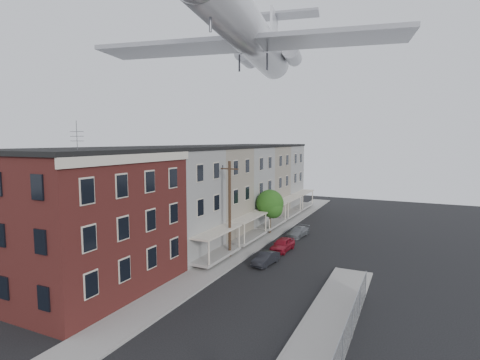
% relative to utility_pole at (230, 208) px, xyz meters
% --- Properties ---
extents(sidewalk_left, '(3.00, 62.00, 0.12)m').
position_rel_utility_pole_xyz_m(sidewalk_left, '(0.10, 6.00, -4.61)').
color(sidewalk_left, gray).
rests_on(sidewalk_left, ground).
extents(sidewalk_right, '(3.00, 26.00, 0.12)m').
position_rel_utility_pole_xyz_m(sidewalk_right, '(11.10, -12.00, -4.61)').
color(sidewalk_right, gray).
rests_on(sidewalk_right, ground).
extents(curb_left, '(0.15, 62.00, 0.14)m').
position_rel_utility_pole_xyz_m(curb_left, '(1.55, 6.00, -4.60)').
color(curb_left, gray).
rests_on(curb_left, ground).
extents(curb_right, '(0.15, 26.00, 0.14)m').
position_rel_utility_pole_xyz_m(curb_right, '(9.65, -12.00, -4.60)').
color(curb_right, gray).
rests_on(curb_right, ground).
extents(corner_building, '(10.31, 12.30, 12.15)m').
position_rel_utility_pole_xyz_m(corner_building, '(-6.40, -11.00, 0.49)').
color(corner_building, '#3C1513').
rests_on(corner_building, ground).
extents(row_house_a, '(11.98, 7.00, 10.30)m').
position_rel_utility_pole_xyz_m(row_house_a, '(-6.36, -1.50, 0.45)').
color(row_house_a, slate).
rests_on(row_house_a, ground).
extents(row_house_b, '(11.98, 7.00, 10.30)m').
position_rel_utility_pole_xyz_m(row_house_b, '(-6.36, 5.50, 0.45)').
color(row_house_b, gray).
rests_on(row_house_b, ground).
extents(row_house_c, '(11.98, 7.00, 10.30)m').
position_rel_utility_pole_xyz_m(row_house_c, '(-6.36, 12.50, 0.45)').
color(row_house_c, slate).
rests_on(row_house_c, ground).
extents(row_house_d, '(11.98, 7.00, 10.30)m').
position_rel_utility_pole_xyz_m(row_house_d, '(-6.36, 19.50, 0.45)').
color(row_house_d, gray).
rests_on(row_house_d, ground).
extents(row_house_e, '(11.98, 7.00, 10.30)m').
position_rel_utility_pole_xyz_m(row_house_e, '(-6.36, 26.50, 0.45)').
color(row_house_e, slate).
rests_on(row_house_e, ground).
extents(chainlink_fence, '(0.06, 18.06, 1.90)m').
position_rel_utility_pole_xyz_m(chainlink_fence, '(12.60, -13.00, -3.68)').
color(chainlink_fence, gray).
rests_on(chainlink_fence, ground).
extents(utility_pole, '(1.80, 0.26, 9.00)m').
position_rel_utility_pole_xyz_m(utility_pole, '(0.00, 0.00, 0.00)').
color(utility_pole, black).
rests_on(utility_pole, ground).
extents(street_tree, '(3.22, 3.20, 5.20)m').
position_rel_utility_pole_xyz_m(street_tree, '(0.33, 9.92, -1.22)').
color(street_tree, black).
rests_on(street_tree, ground).
extents(car_near, '(1.77, 3.89, 1.30)m').
position_rel_utility_pole_xyz_m(car_near, '(3.80, 4.01, -4.03)').
color(car_near, maroon).
rests_on(car_near, ground).
extents(car_mid, '(1.60, 3.48, 1.11)m').
position_rel_utility_pole_xyz_m(car_mid, '(3.80, -0.49, -4.12)').
color(car_mid, black).
rests_on(car_mid, ground).
extents(car_far, '(2.07, 4.00, 1.11)m').
position_rel_utility_pole_xyz_m(car_far, '(3.59, 10.04, -4.12)').
color(car_far, slate).
rests_on(car_far, ground).
extents(airplane, '(27.15, 31.01, 8.91)m').
position_rel_utility_pole_xyz_m(airplane, '(1.21, 2.32, 15.66)').
color(airplane, silver).
rests_on(airplane, ground).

